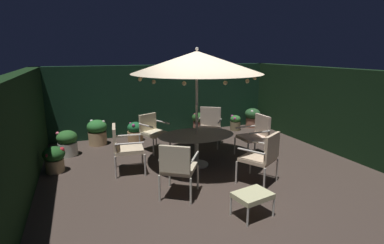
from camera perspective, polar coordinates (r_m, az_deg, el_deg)
name	(u,v)px	position (r m, az deg, el deg)	size (l,w,h in m)	color
ground_plane	(207,169)	(6.47, 2.89, -9.06)	(7.26, 6.93, 0.02)	#453730
hedge_backdrop_rear	(164,99)	(9.22, -5.43, 4.43)	(7.26, 0.30, 2.08)	black
hedge_backdrop_left	(16,139)	(5.73, -30.70, -2.86)	(0.30, 6.93, 2.08)	black
hedge_backdrop_right	(335,110)	(8.18, 25.86, 2.03)	(0.30, 6.93, 2.08)	black
patio_dining_table	(197,139)	(6.48, 0.89, -3.36)	(1.70, 1.21, 0.71)	silver
patio_umbrella	(197,62)	(6.21, 0.94, 11.40)	(2.74, 2.74, 2.55)	beige
patio_chair_north	(256,133)	(7.25, 12.21, -2.10)	(0.65, 0.62, 0.99)	silver
patio_chair_northeast	(209,124)	(7.97, 3.34, -0.42)	(0.84, 0.84, 1.00)	beige
patio_chair_east	(152,129)	(7.60, -7.68, -1.42)	(0.75, 0.76, 0.91)	silver
patio_chair_southeast	(124,145)	(6.27, -13.01, -4.37)	(0.68, 0.71, 1.00)	silver
patio_chair_south	(178,166)	(5.06, -2.76, -8.39)	(0.80, 0.82, 0.98)	beige
patio_chair_southwest	(263,155)	(5.73, 13.48, -6.14)	(0.82, 0.82, 1.00)	beige
ottoman_footrest	(253,196)	(4.71, 11.58, -13.80)	(0.62, 0.51, 0.38)	beige
potted_plant_left_far	(97,132)	(8.39, -17.76, -1.79)	(0.52, 0.52, 0.68)	tan
potted_plant_left_near	(199,122)	(9.15, 1.28, 0.05)	(0.42, 0.42, 0.63)	#9E5F51
potted_plant_back_center	(252,117)	(10.10, 11.55, 1.00)	(0.51, 0.51, 0.63)	#A3664F
potted_plant_right_far	(54,158)	(6.83, -24.97, -6.32)	(0.44, 0.44, 0.55)	tan
potted_plant_right_near	(67,143)	(7.76, -22.85, -3.66)	(0.48, 0.48, 0.62)	beige
potted_plant_back_left	(135,131)	(8.52, -10.87, -1.78)	(0.44, 0.43, 0.54)	tan
potted_plant_back_right	(235,122)	(9.60, 8.34, -0.06)	(0.34, 0.34, 0.49)	olive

